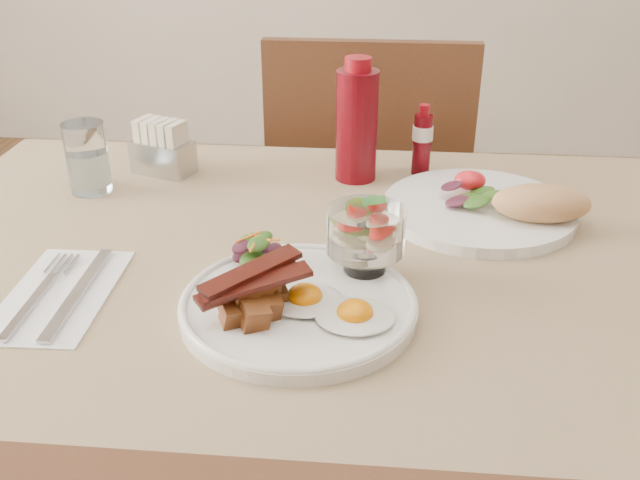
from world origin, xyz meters
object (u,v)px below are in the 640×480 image
chair_far (367,209)px  ketchup_bottle (357,124)px  main_plate (298,306)px  sugar_caddy (162,150)px  second_plate (493,206)px  hot_sauce_bottle (422,141)px  fruit_cup (366,231)px  table (354,321)px  water_glass (88,162)px

chair_far → ketchup_bottle: size_ratio=4.56×
chair_far → main_plate: bearing=-94.6°
chair_far → ketchup_bottle: 0.49m
main_plate → sugar_caddy: bearing=124.2°
second_plate → ketchup_bottle: ketchup_bottle is taller
hot_sauce_bottle → second_plate: bearing=-58.9°
fruit_cup → second_plate: size_ratio=0.33×
chair_far → hot_sauce_bottle: chair_far is taller
main_plate → table: bearing=62.4°
main_plate → chair_far: bearing=85.4°
table → fruit_cup: (0.01, -0.04, 0.16)m
ketchup_bottle → chair_far: bearing=87.6°
second_plate → ketchup_bottle: 0.26m
sugar_caddy → water_glass: size_ratio=1.01×
sugar_caddy → main_plate: bearing=-35.9°
chair_far → main_plate: size_ratio=3.32×
second_plate → hot_sauce_bottle: hot_sauce_bottle is taller
chair_far → fruit_cup: 0.76m
ketchup_bottle → sugar_caddy: size_ratio=1.77×
table → water_glass: size_ratio=11.71×
sugar_caddy → table: bearing=-20.7°
main_plate → sugar_caddy: sugar_caddy is taller
table → fruit_cup: fruit_cup is taller
table → sugar_caddy: size_ratio=11.57×
second_plate → sugar_caddy: bearing=166.2°
ketchup_bottle → sugar_caddy: ketchup_bottle is taller
chair_far → hot_sauce_bottle: size_ratio=7.64×
fruit_cup → sugar_caddy: size_ratio=0.86×
chair_far → water_glass: (-0.44, -0.46, 0.28)m
sugar_caddy → second_plate: bearing=6.1°
main_plate → second_plate: (0.26, 0.28, 0.01)m
hot_sauce_bottle → sugar_caddy: 0.44m
ketchup_bottle → main_plate: bearing=-96.4°
chair_far → hot_sauce_bottle: bearing=-74.1°
fruit_cup → ketchup_bottle: ketchup_bottle is taller
main_plate → fruit_cup: bearing=47.2°
fruit_cup → second_plate: (0.18, 0.20, -0.05)m
ketchup_bottle → water_glass: size_ratio=1.80×
chair_far → water_glass: bearing=-134.0°
second_plate → water_glass: bearing=175.8°
table → second_plate: 0.28m
water_glass → sugar_caddy: bearing=42.2°
table → ketchup_bottle: (-0.01, 0.30, 0.18)m
table → sugar_caddy: 0.47m
chair_far → fruit_cup: size_ratio=9.42×
fruit_cup → hot_sauce_bottle: bearing=77.3°
sugar_caddy → water_glass: water_glass is taller
hot_sauce_bottle → sugar_caddy: hot_sauce_bottle is taller
main_plate → sugar_caddy: size_ratio=2.44×
chair_far → fruit_cup: chair_far is taller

